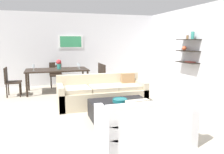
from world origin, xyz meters
The scene contains 17 objects.
ground_plane centered at (0.00, 0.00, 0.00)m, with size 18.00×18.00×0.00m, color #BCB29E.
back_wall_unit centered at (0.29, 3.53, 1.35)m, with size 8.40×0.09×2.70m.
right_wall_shelf_unit centered at (3.03, 0.60, 1.35)m, with size 0.34×8.20×2.70m.
sofa_beige centered at (0.01, 0.34, 0.29)m, with size 2.25×0.90×0.78m.
loveseat_white centered at (0.10, -2.04, 0.29)m, with size 1.45×0.90×0.78m.
coffee_table centered at (0.11, -0.84, 0.19)m, with size 1.25×0.95×0.38m.
decorative_bowl centered at (0.09, -0.84, 0.42)m, with size 0.32×0.32×0.07m.
dining_table centered at (-1.01, 2.27, 0.69)m, with size 1.96×1.04×0.75m.
dining_chair_head centered at (-1.01, 3.19, 0.50)m, with size 0.44×0.44×0.88m.
dining_chair_right_far centered at (0.38, 2.50, 0.50)m, with size 0.44×0.44×0.88m.
dining_chair_right_near centered at (0.38, 2.03, 0.50)m, with size 0.44×0.44×0.88m.
dining_chair_left_near centered at (-2.40, 2.03, 0.50)m, with size 0.44×0.44×0.88m.
wine_glass_right_near centered at (-0.29, 2.14, 0.86)m, with size 0.07×0.07×0.16m.
wine_glass_right_far centered at (-0.29, 2.39, 0.87)m, with size 0.08×0.08×0.17m.
wine_glass_head centered at (-1.01, 2.72, 0.87)m, with size 0.06×0.06×0.17m.
wine_glass_left_near centered at (-1.72, 2.14, 0.88)m, with size 0.07×0.07×0.19m.
centerpiece_vase centered at (-0.94, 2.30, 0.93)m, with size 0.16×0.16×0.31m.
Camera 1 is at (-1.42, -5.21, 1.66)m, focal length 36.09 mm.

